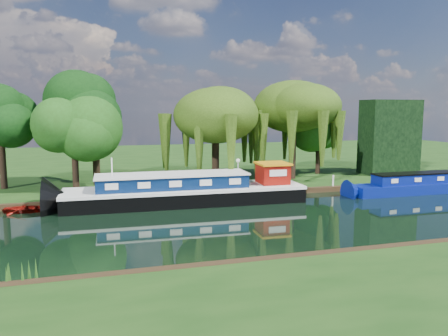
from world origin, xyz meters
name	(u,v)px	position (x,y,z in m)	size (l,w,h in m)	color
ground	(278,219)	(0.00, 0.00, 0.00)	(120.00, 120.00, 0.00)	black
far_bank	(184,160)	(0.00, 34.00, 0.23)	(120.00, 52.00, 0.45)	#14350E
dutch_barge	(188,191)	(-4.88, 6.77, 0.99)	(18.99, 4.76, 3.99)	black
narrowboat	(422,185)	(16.23, 5.39, 0.71)	(13.63, 2.29, 1.99)	navy
red_dinghy	(27,212)	(-16.80, 7.14, 0.00)	(2.25, 3.15, 0.65)	maroon
willow_left	(215,117)	(-0.84, 13.38, 6.74)	(7.23, 7.23, 8.66)	black
willow_right	(293,113)	(7.29, 13.60, 7.03)	(7.41, 7.41, 9.02)	black
tree_far_left	(74,128)	(-13.56, 12.22, 5.88)	(4.92, 4.92, 7.92)	black
tree_far_back	(0,123)	(-19.79, 15.37, 6.23)	(4.93, 4.93, 8.28)	black
tree_far_mid	(94,114)	(-11.85, 15.39, 7.03)	(5.84, 5.84, 9.56)	black
tree_far_right	(319,127)	(11.41, 15.88, 5.49)	(4.47, 4.47, 7.32)	black
conifer_hedge	(389,137)	(19.00, 14.00, 4.45)	(6.00, 3.00, 8.00)	black
lamppost	(238,165)	(0.50, 10.50, 2.42)	(0.36, 0.36, 2.56)	silver
mooring_posts	(234,186)	(-0.50, 8.40, 0.95)	(19.16, 0.16, 1.00)	silver
reeds_near	(446,234)	(6.87, -7.57, 0.55)	(33.70, 1.50, 1.10)	#1C4913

